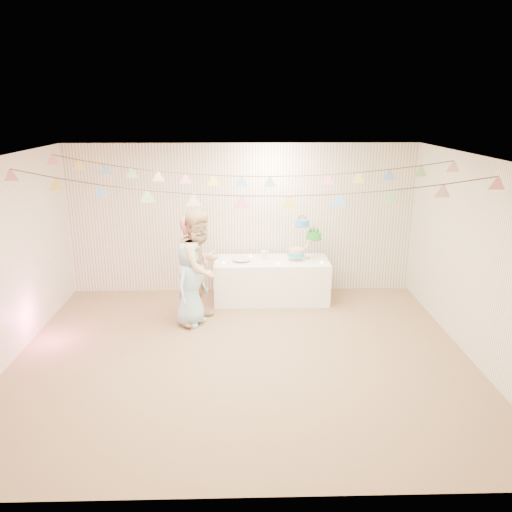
{
  "coord_description": "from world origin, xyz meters",
  "views": [
    {
      "loc": [
        0.02,
        -5.96,
        3.21
      ],
      "look_at": [
        0.2,
        0.8,
        1.15
      ],
      "focal_mm": 35.0,
      "sensor_mm": 36.0,
      "label": 1
    }
  ],
  "objects_px": {
    "person_adult_b": "(201,267)",
    "person_adult_a": "(194,268)",
    "person_child": "(191,283)",
    "table": "(271,280)",
    "cake_stand": "(305,237)"
  },
  "relations": [
    {
      "from": "cake_stand",
      "to": "person_adult_b",
      "type": "relative_size",
      "value": 0.41
    },
    {
      "from": "person_adult_b",
      "to": "person_child",
      "type": "xyz_separation_m",
      "value": [
        -0.14,
        -0.11,
        -0.22
      ]
    },
    {
      "from": "person_adult_b",
      "to": "person_child",
      "type": "distance_m",
      "value": 0.29
    },
    {
      "from": "table",
      "to": "person_adult_a",
      "type": "xyz_separation_m",
      "value": [
        -1.23,
        -0.68,
        0.45
      ]
    },
    {
      "from": "table",
      "to": "person_adult_a",
      "type": "bearing_deg",
      "value": -151.11
    },
    {
      "from": "table",
      "to": "person_adult_b",
      "type": "relative_size",
      "value": 1.09
    },
    {
      "from": "person_adult_b",
      "to": "person_child",
      "type": "bearing_deg",
      "value": 158.51
    },
    {
      "from": "cake_stand",
      "to": "person_child",
      "type": "relative_size",
      "value": 0.55
    },
    {
      "from": "person_adult_b",
      "to": "person_child",
      "type": "height_order",
      "value": "person_adult_b"
    },
    {
      "from": "person_adult_a",
      "to": "person_adult_b",
      "type": "distance_m",
      "value": 0.18
    },
    {
      "from": "person_adult_a",
      "to": "person_child",
      "type": "bearing_deg",
      "value": -176.18
    },
    {
      "from": "person_adult_a",
      "to": "person_adult_b",
      "type": "xyz_separation_m",
      "value": [
        0.11,
        -0.13,
        0.06
      ]
    },
    {
      "from": "table",
      "to": "person_adult_b",
      "type": "xyz_separation_m",
      "value": [
        -1.12,
        -0.81,
        0.52
      ]
    },
    {
      "from": "person_adult_b",
      "to": "person_adult_a",
      "type": "bearing_deg",
      "value": 71.87
    },
    {
      "from": "table",
      "to": "cake_stand",
      "type": "distance_m",
      "value": 0.93
    }
  ]
}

